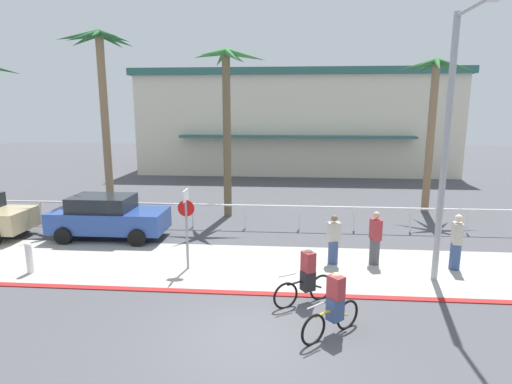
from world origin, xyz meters
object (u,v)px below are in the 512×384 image
object	(u,v)px
cyclist_black_0	(306,278)
pedestrian_2	(456,244)
stop_sign_bike_lane	(186,218)
pedestrian_1	(375,240)
streetlight_curb	(450,136)
cyclist_yellow_1	(334,306)
car_blue_1	(108,217)
palm_tree_3	(434,98)
pedestrian_0	(333,242)
palm_tree_2	(227,97)
bollard_1	(29,257)
palm_tree_1	(102,76)

from	to	relation	value
cyclist_black_0	pedestrian_2	world-z (taller)	pedestrian_2
stop_sign_bike_lane	pedestrian_1	xyz separation A→B (m)	(5.96, 0.88, -0.85)
streetlight_curb	cyclist_yellow_1	xyz separation A→B (m)	(-3.30, -3.11, -3.58)
cyclist_yellow_1	car_blue_1	bearing A→B (deg)	141.10
stop_sign_bike_lane	palm_tree_3	xyz separation A→B (m)	(9.83, 8.34, 3.78)
stop_sign_bike_lane	pedestrian_2	world-z (taller)	stop_sign_bike_lane
pedestrian_0	palm_tree_2	bearing A→B (deg)	126.36
pedestrian_0	car_blue_1	bearing A→B (deg)	166.19
streetlight_curb	palm_tree_3	size ratio (longest dim) A/B	1.03
pedestrian_0	palm_tree_3	bearing A→B (deg)	55.31
car_blue_1	pedestrian_2	bearing A→B (deg)	-10.52
stop_sign_bike_lane	bollard_1	size ratio (longest dim) A/B	2.56
palm_tree_3	cyclist_black_0	bearing A→B (deg)	-120.73
palm_tree_2	palm_tree_3	xyz separation A→B (m)	(9.52, 1.68, -0.01)
stop_sign_bike_lane	car_blue_1	xyz separation A→B (m)	(-3.85, 2.89, -0.81)
cyclist_yellow_1	pedestrian_1	size ratio (longest dim) A/B	0.84
bollard_1	palm_tree_1	distance (m)	9.48
palm_tree_1	streetlight_curb	bearing A→B (deg)	-28.89
streetlight_curb	car_blue_1	distance (m)	12.32
palm_tree_2	car_blue_1	distance (m)	7.26
cyclist_yellow_1	cyclist_black_0	bearing A→B (deg)	109.80
palm_tree_3	pedestrian_2	world-z (taller)	palm_tree_3
palm_tree_3	pedestrian_1	xyz separation A→B (m)	(-3.88, -7.46, -4.63)
bollard_1	streetlight_curb	xyz separation A→B (m)	(12.25, 0.27, 3.76)
cyclist_black_0	stop_sign_bike_lane	bearing A→B (deg)	150.45
cyclist_yellow_1	pedestrian_0	distance (m)	4.43
palm_tree_1	palm_tree_2	bearing A→B (deg)	0.49
bollard_1	stop_sign_bike_lane	bearing A→B (deg)	9.08
cyclist_black_0	pedestrian_0	world-z (taller)	pedestrian_0
pedestrian_0	pedestrian_2	xyz separation A→B (m)	(3.77, -0.19, 0.08)
stop_sign_bike_lane	palm_tree_1	size ratio (longest dim) A/B	0.30
stop_sign_bike_lane	palm_tree_2	world-z (taller)	palm_tree_2
palm_tree_2	cyclist_yellow_1	world-z (taller)	palm_tree_2
palm_tree_3	pedestrian_1	bearing A→B (deg)	-117.45
bollard_1	pedestrian_1	bearing A→B (deg)	8.70
palm_tree_3	bollard_1	bearing A→B (deg)	-148.04
palm_tree_3	stop_sign_bike_lane	bearing A→B (deg)	-139.69
cyclist_yellow_1	bollard_1	bearing A→B (deg)	162.40
stop_sign_bike_lane	cyclist_black_0	xyz separation A→B (m)	(3.65, -2.07, -0.98)
palm_tree_3	pedestrian_2	distance (m)	9.11
palm_tree_2	pedestrian_0	xyz separation A→B (m)	(4.31, -5.85, -4.71)
palm_tree_2	pedestrian_2	xyz separation A→B (m)	(8.08, -6.04, -4.63)
palm_tree_3	cyclist_yellow_1	bearing A→B (deg)	-115.27
pedestrian_1	pedestrian_2	distance (m)	2.45
bollard_1	cyclist_black_0	world-z (taller)	cyclist_black_0
palm_tree_1	palm_tree_3	bearing A→B (deg)	6.48
bollard_1	palm_tree_1	size ratio (longest dim) A/B	0.12
pedestrian_0	cyclist_black_0	bearing A→B (deg)	-108.74
car_blue_1	cyclist_black_0	distance (m)	8.99
bollard_1	car_blue_1	world-z (taller)	car_blue_1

